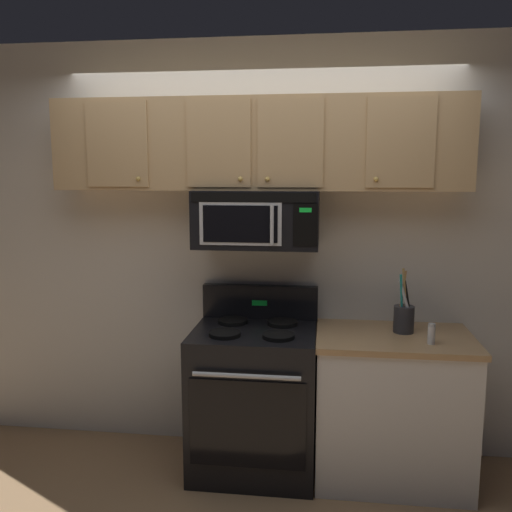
% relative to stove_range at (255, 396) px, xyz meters
% --- Properties ---
extents(ground_plane, '(8.00, 8.00, 0.00)m').
position_rel_stove_range_xyz_m(ground_plane, '(0.00, -0.42, -0.47)').
color(ground_plane, '#93704C').
extents(back_wall, '(5.20, 0.10, 2.70)m').
position_rel_stove_range_xyz_m(back_wall, '(0.00, 0.37, 0.88)').
color(back_wall, silver).
rests_on(back_wall, ground_plane).
extents(stove_range, '(0.76, 0.69, 1.12)m').
position_rel_stove_range_xyz_m(stove_range, '(0.00, 0.00, 0.00)').
color(stove_range, black).
rests_on(stove_range, ground_plane).
extents(over_range_microwave, '(0.76, 0.43, 0.35)m').
position_rel_stove_range_xyz_m(over_range_microwave, '(-0.00, 0.12, 1.11)').
color(over_range_microwave, black).
extents(upper_cabinets, '(2.50, 0.36, 0.55)m').
position_rel_stove_range_xyz_m(upper_cabinets, '(-0.00, 0.15, 1.56)').
color(upper_cabinets, tan).
extents(counter_segment, '(0.93, 0.65, 0.90)m').
position_rel_stove_range_xyz_m(counter_segment, '(0.84, 0.01, -0.02)').
color(counter_segment, silver).
rests_on(counter_segment, ground_plane).
extents(utensil_crock_charcoal, '(0.12, 0.12, 0.39)m').
position_rel_stove_range_xyz_m(utensil_crock_charcoal, '(0.90, 0.07, 0.53)').
color(utensil_crock_charcoal, '#2D2D33').
rests_on(utensil_crock_charcoal, counter_segment).
extents(salt_shaker, '(0.04, 0.04, 0.12)m').
position_rel_stove_range_xyz_m(salt_shaker, '(1.02, -0.15, 0.49)').
color(salt_shaker, white).
rests_on(salt_shaker, counter_segment).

